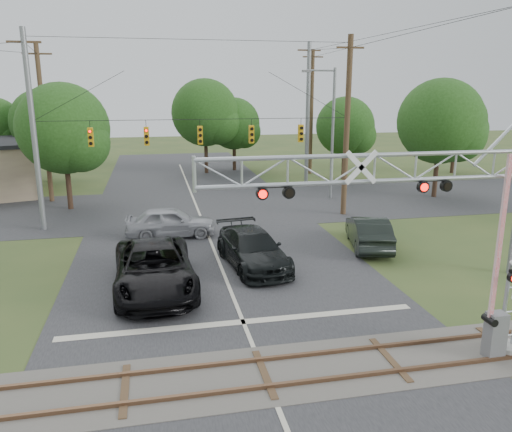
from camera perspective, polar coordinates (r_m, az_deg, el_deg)
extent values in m
plane|color=#324620|center=(13.84, 2.94, -22.02)|extent=(160.00, 160.00, 0.00)
cube|color=#28282A|center=(22.51, -3.54, -7.04)|extent=(14.00, 90.00, 0.02)
cube|color=#28282A|center=(35.84, -6.79, 1.01)|extent=(90.00, 12.00, 0.02)
cube|color=#544F48|center=(15.44, 0.97, -17.67)|extent=(90.00, 3.20, 0.05)
cube|color=brown|center=(14.81, 1.62, -18.88)|extent=(90.00, 0.12, 0.14)
cube|color=brown|center=(16.00, 0.39, -16.12)|extent=(90.00, 0.12, 0.14)
cylinder|color=gray|center=(18.32, 26.61, -13.37)|extent=(0.92, 0.92, 0.31)
cube|color=slate|center=(17.56, 25.64, -12.24)|extent=(0.56, 0.46, 1.53)
cube|color=red|center=(16.33, 26.09, -2.54)|extent=(0.14, 0.09, 5.10)
cylinder|color=slate|center=(31.56, -24.06, 8.64)|extent=(0.32, 0.32, 11.50)
cylinder|color=#493921|center=(33.27, 10.34, 9.87)|extent=(0.36, 0.36, 11.50)
cylinder|color=black|center=(30.96, -6.46, 10.92)|extent=(19.00, 0.03, 0.03)
cube|color=#D0940E|center=(31.08, -18.36, 8.55)|extent=(0.30, 0.30, 1.10)
cube|color=#D0940E|center=(30.89, -12.40, 8.91)|extent=(0.30, 0.30, 1.10)
cube|color=#D0940E|center=(31.03, -6.41, 9.17)|extent=(0.30, 0.30, 1.10)
cube|color=#D0940E|center=(31.49, -0.53, 9.33)|extent=(0.30, 0.30, 1.10)
cube|color=#D0940E|center=(32.26, 5.13, 9.39)|extent=(0.30, 0.30, 1.10)
imported|color=black|center=(21.27, -11.54, -5.86)|extent=(3.47, 7.09, 1.94)
imported|color=black|center=(23.63, -0.38, -3.78)|extent=(3.12, 6.17, 1.72)
imported|color=#93949A|center=(28.78, -9.73, -0.67)|extent=(5.11, 2.19, 1.72)
imported|color=black|center=(27.09, 12.74, -1.79)|extent=(3.00, 5.43, 1.69)
cylinder|color=slate|center=(38.28, 8.75, 9.14)|extent=(0.22, 0.22, 9.71)
cylinder|color=slate|center=(37.79, 7.43, 16.17)|extent=(2.16, 0.13, 0.13)
cube|color=slate|center=(37.45, 5.80, 16.15)|extent=(0.65, 0.27, 0.16)
cylinder|color=#493921|center=(39.82, -23.04, 9.53)|extent=(0.34, 0.34, 11.30)
cube|color=#493921|center=(39.81, -23.76, 16.62)|extent=(2.00, 0.12, 0.12)
cylinder|color=slate|center=(44.11, 5.92, 11.41)|extent=(0.34, 0.34, 12.04)
cube|color=#493921|center=(44.17, 6.11, 18.32)|extent=(2.00, 0.12, 0.12)
cylinder|color=#493921|center=(49.66, 6.36, 11.60)|extent=(0.34, 0.34, 11.84)
cube|color=#493921|center=(49.70, 6.53, 17.62)|extent=(2.00, 0.12, 0.12)
cylinder|color=#352318|center=(49.18, -22.64, 5.85)|extent=(0.36, 0.36, 3.79)
sphere|color=#1E4213|center=(48.86, -23.03, 9.85)|extent=(5.86, 5.86, 5.86)
cylinder|color=#352318|center=(37.06, -20.66, 3.75)|extent=(0.36, 0.36, 3.98)
sphere|color=#1E4213|center=(36.63, -21.16, 9.32)|extent=(6.15, 6.15, 6.15)
cylinder|color=#352318|center=(50.32, -5.73, 7.30)|extent=(0.36, 0.36, 4.23)
sphere|color=#1E4213|center=(50.00, -5.84, 11.68)|extent=(6.54, 6.54, 6.54)
cylinder|color=#352318|center=(51.96, -2.50, 7.11)|extent=(0.36, 0.36, 3.39)
sphere|color=#1E4213|center=(51.66, -2.54, 10.51)|extent=(5.24, 5.24, 5.24)
cylinder|color=#352318|center=(47.57, 9.99, 6.29)|extent=(0.36, 0.36, 3.47)
sphere|color=#1E4213|center=(47.24, 10.16, 10.08)|extent=(5.36, 5.36, 5.36)
cylinder|color=#352318|center=(41.11, 19.88, 4.89)|extent=(0.36, 0.36, 4.14)
sphere|color=#1E4213|center=(40.72, 20.33, 10.11)|extent=(6.40, 6.40, 6.40)
cylinder|color=#352318|center=(53.92, 21.62, 6.55)|extent=(0.36, 0.36, 3.69)
sphere|color=#1E4213|center=(53.63, 21.95, 10.09)|extent=(5.70, 5.70, 5.70)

